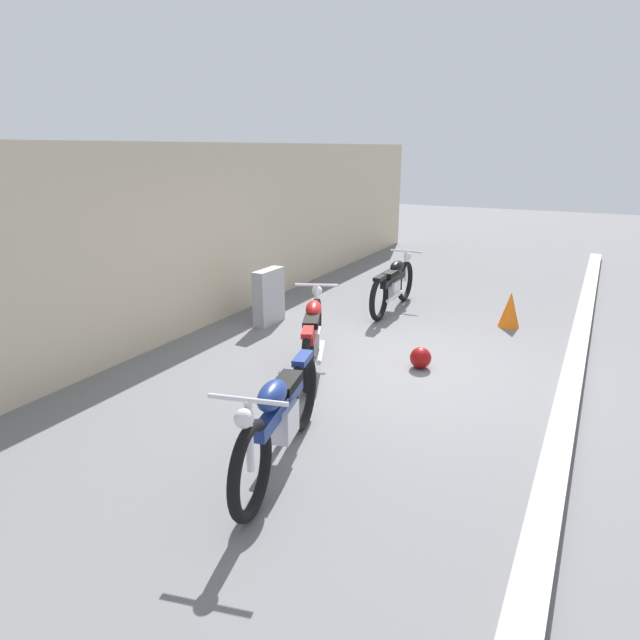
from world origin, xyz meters
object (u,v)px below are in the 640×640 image
object	(u,v)px
traffic_cone	(510,310)
motorcycle_red	(313,334)
motorcycle_black	(393,284)
stone_marker	(269,297)
helmet	(421,358)
motorcycle_blue	(279,418)

from	to	relation	value
traffic_cone	motorcycle_red	distance (m)	3.44
traffic_cone	motorcycle_black	world-z (taller)	motorcycle_black
stone_marker	traffic_cone	distance (m)	3.72
traffic_cone	motorcycle_black	bearing A→B (deg)	88.12
helmet	motorcycle_red	bearing A→B (deg)	116.89
helmet	motorcycle_red	world-z (taller)	motorcycle_red
stone_marker	motorcycle_black	bearing A→B (deg)	-42.35
motorcycle_black	stone_marker	bearing A→B (deg)	136.48
traffic_cone	motorcycle_red	xyz separation A→B (m)	(-2.85, 1.91, 0.17)
stone_marker	motorcycle_blue	xyz separation A→B (m)	(-3.43, -2.28, 0.03)
helmet	motorcycle_black	size ratio (longest dim) A/B	0.13
motorcycle_blue	motorcycle_red	world-z (taller)	motorcycle_blue
stone_marker	traffic_cone	size ratio (longest dim) A/B	1.57
motorcycle_blue	motorcycle_red	size ratio (longest dim) A/B	1.10
motorcycle_black	motorcycle_red	bearing A→B (deg)	179.02
motorcycle_blue	motorcycle_black	distance (m)	5.10
stone_marker	motorcycle_red	size ratio (longest dim) A/B	0.45
traffic_cone	motorcycle_blue	xyz separation A→B (m)	(-4.97, 1.11, 0.19)
motorcycle_blue	motorcycle_red	bearing A→B (deg)	-172.22
traffic_cone	stone_marker	bearing A→B (deg)	114.51
motorcycle_blue	motorcycle_red	xyz separation A→B (m)	(2.12, 0.80, -0.02)
motorcycle_blue	motorcycle_black	bearing A→B (deg)	176.17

